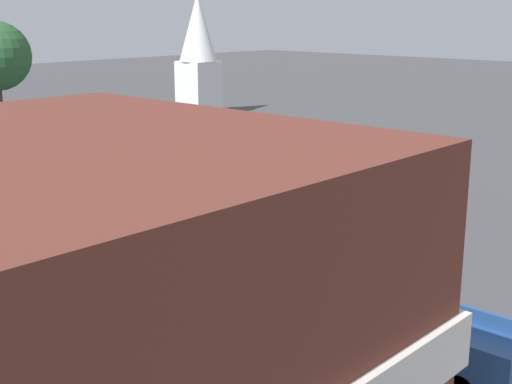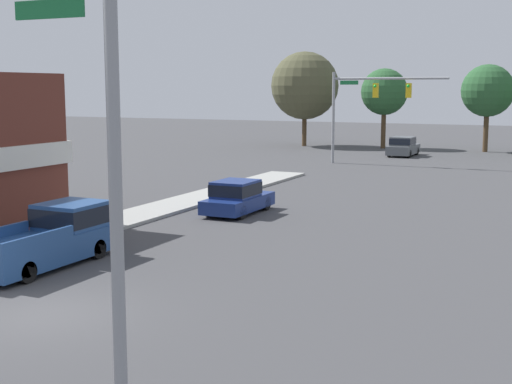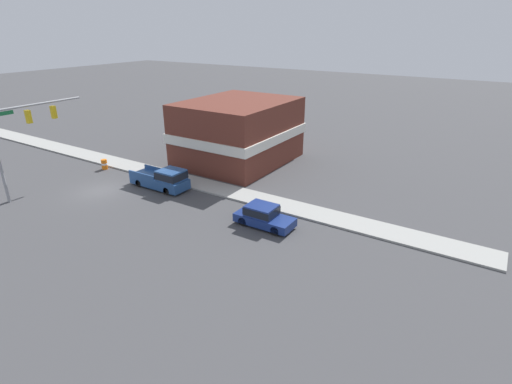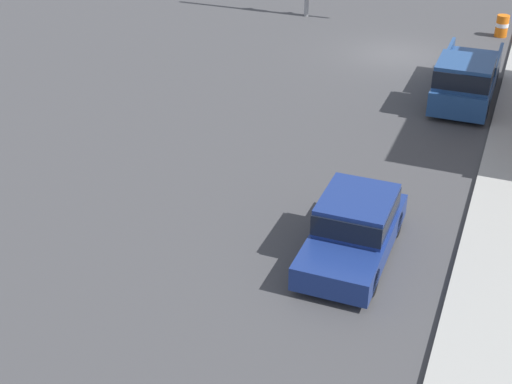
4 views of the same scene
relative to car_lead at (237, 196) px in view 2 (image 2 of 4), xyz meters
name	(u,v)px [view 2 (image 2 of 4)]	position (x,y,z in m)	size (l,w,h in m)	color
ground_plane	(42,315)	(2.07, -15.15, -0.79)	(200.00, 200.00, 0.00)	#424244
near_signal_assembly	(1,92)	(5.19, -19.33, 4.82)	(7.80, 0.49, 7.73)	gray
far_signal_assembly	(369,97)	(-0.56, 22.86, 4.22)	(8.61, 0.49, 6.85)	gray
car_lead	(237,196)	(0.00, 0.00, 0.00)	(1.82, 4.23, 1.53)	black
car_distant	(403,146)	(0.24, 30.68, 0.04)	(1.89, 4.50, 1.62)	black
pickup_truck_parked	(53,236)	(-1.25, -10.83, 0.13)	(1.96, 5.40, 1.88)	black
backdrop_tree_left_far	(305,86)	(-11.01, 36.79, 5.08)	(6.57, 6.57, 9.16)	#4C3823
backdrop_tree_left_mid	(384,92)	(-3.29, 37.47, 4.48)	(4.35, 4.35, 7.48)	#4C3823
backdrop_tree_center	(488,91)	(5.97, 37.61, 4.61)	(4.63, 4.63, 7.74)	#4C3823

